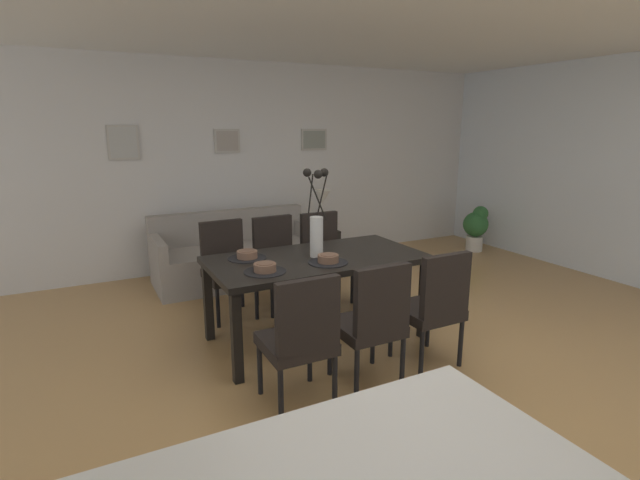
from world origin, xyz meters
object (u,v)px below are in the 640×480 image
Objects in this scene: bowl_near_left at (265,267)px; framed_picture_right at (314,140)px; dining_chair_far_right at (278,258)px; potted_plant at (476,226)px; dining_chair_near_left at (301,335)px; table_lamp at (322,201)px; dining_chair_near_right at (227,264)px; dining_table at (317,265)px; dining_chair_far_left at (372,319)px; bowl_near_right at (247,254)px; side_table at (322,250)px; dining_chair_mid_right at (324,252)px; dining_chair_mid_left at (434,303)px; sofa at (237,257)px; centerpiece_vase at (316,224)px; framed_picture_center at (227,141)px; framed_picture_left at (123,143)px; bowl_far_left at (328,258)px.

framed_picture_right reaches higher than bowl_near_left.
potted_plant is at bearing 11.83° from dining_chair_far_right.
table_lamp is (1.54, 2.68, 0.38)m from dining_chair_near_left.
dining_chair_near_right is 1.00× the size of dining_chair_far_right.
dining_chair_far_left reaches higher than dining_table.
bowl_near_right is 0.33× the size of side_table.
table_lamp reaches higher than bowl_near_right.
dining_chair_mid_left is at bearing -88.07° from dining_chair_mid_right.
dining_chair_near_right reaches higher than potted_plant.
bowl_near_right reaches higher than side_table.
dining_chair_near_left is at bearing -91.13° from bowl_near_right.
dining_table is 4.74× the size of framed_picture_right.
dining_chair_mid_left reaches higher than potted_plant.
sofa is at bearing 76.04° from bowl_near_right.
potted_plant is (3.99, 2.48, -0.14)m from dining_chair_near_left.
side_table is (1.51, 0.91, -0.25)m from dining_chair_near_right.
dining_chair_far_right is at bearing -136.73° from table_lamp.
centerpiece_vase reaches higher than side_table.
dining_table is 0.88m from dining_chair_far_right.
bowl_near_left is (-0.54, -0.21, 0.12)m from dining_table.
table_lamp is 2.51m from potted_plant.
dining_chair_near_left is 5.41× the size of bowl_near_left.
bowl_near_left is at bearing -135.01° from dining_chair_mid_right.
dining_chair_far_right is (0.00, 1.75, 0.00)m from dining_chair_far_left.
dining_chair_far_right is at bearing -136.73° from side_table.
potted_plant is at bearing 14.36° from dining_chair_mid_right.
dining_chair_mid_left is 1.37× the size of potted_plant.
dining_chair_mid_left is 3.56m from framed_picture_center.
framed_picture_center is at bearing 78.42° from sofa.
framed_picture_center is (1.21, 0.00, 0.00)m from framed_picture_left.
dining_table is 0.59m from bowl_near_left.
bowl_near_left is 1.00× the size of bowl_far_left.
dining_chair_near_right is (-0.53, 0.88, -0.15)m from dining_table.
bowl_near_right is at bearing -103.96° from sofa.
sofa is (-0.69, 2.73, -0.23)m from dining_chair_mid_left.
table_lamp is 2.41m from framed_picture_left.
bowl_near_left is at bearing -90.55° from dining_chair_near_right.
potted_plant is at bearing -4.79° from side_table.
dining_chair_mid_right is (0.51, 0.84, -0.15)m from dining_table.
potted_plant is (3.42, 1.59, -0.65)m from centerpiece_vase.
dining_chair_mid_right is 2.36× the size of framed_picture_left.
centerpiece_vase reaches higher than table_lamp.
dining_chair_far_right is 1.23m from bowl_near_left.
table_lamp is at bearing 69.78° from dining_chair_far_left.
dining_chair_mid_left is 3.75m from potted_plant.
dining_chair_mid_left is (0.57, -0.84, -0.15)m from dining_table.
dining_table is 2.45× the size of centerpiece_vase.
dining_chair_near_left is 3.61m from framed_picture_left.
framed_picture_right is at bearing 24.01° from sofa.
dining_chair_far_left is 4.23m from potted_plant.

